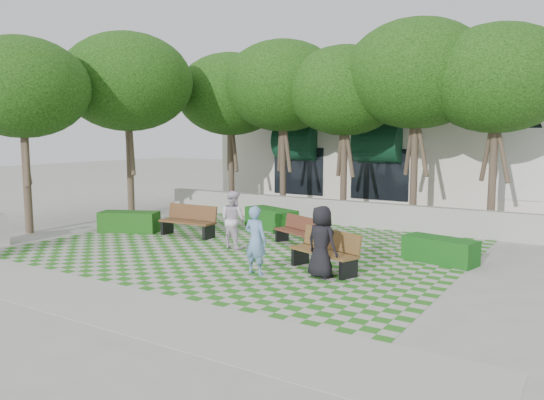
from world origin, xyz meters
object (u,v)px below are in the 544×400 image
Objects in this scene: bench_mid at (298,232)px; person_blue at (256,240)px; hedge_west at (129,222)px; bench_west at (189,221)px; hedge_east at (440,250)px; person_white at (233,220)px; person_dark at (321,242)px; hedge_midleft at (271,219)px; bench_east at (326,251)px.

bench_mid is 1.05× the size of person_blue.
person_blue is at bearing -18.88° from hedge_west.
hedge_east is at bearing 3.03° from bench_west.
bench_west is at bearing -9.18° from person_white.
person_dark is at bearing -154.88° from person_blue.
person_white is at bearing -111.67° from bench_mid.
hedge_midleft is at bearing 163.90° from hedge_east.
hedge_east is at bearing -108.79° from person_dark.
hedge_west is at bearing 2.89° from person_dark.
hedge_midleft is 4.89m from hedge_west.
bench_east is 1.76m from person_blue.
person_blue is (-1.26, -1.18, 0.34)m from bench_east.
hedge_west reaches higher than hedge_east.
hedge_west is (-5.99, -1.12, -0.07)m from bench_mid.
bench_east is 3.05m from bench_mid.
bench_west reaches higher than hedge_west.
person_white is (-5.60, -1.44, 0.52)m from hedge_east.
person_dark reaches higher than hedge_midleft.
hedge_midleft is at bearing 56.24° from bench_west.
person_dark is (0.19, -0.60, 0.36)m from bench_east.
person_blue is 3.03m from person_white.
bench_east is 3.59m from person_white.
bench_east is 1.08× the size of hedge_east.
person_dark reaches higher than hedge_west.
person_white reaches higher than hedge_midleft.
person_white is at bearing -165.60° from hedge_east.
bench_west is 5.33m from person_blue.
bench_mid is at bearing 151.87° from bench_east.
person_blue reaches higher than hedge_midleft.
person_blue reaches higher than hedge_east.
bench_east is 0.72m from person_dark.
bench_mid is 0.84× the size of hedge_midleft.
person_dark is (-1.95, -2.94, 0.52)m from hedge_east.
person_blue is (2.95, -5.36, 0.46)m from hedge_midleft.
hedge_east is 3.57m from person_dark.
person_white reaches higher than hedge_west.
person_dark is at bearing -47.36° from hedge_midleft.
hedge_east is 0.90× the size of hedge_midleft.
person_white reaches higher than bench_east.
bench_east is at bearing -133.65° from person_blue.
person_white is at bearing -77.06° from hedge_midleft.
bench_mid reaches higher than hedge_west.
bench_west is 0.95× the size of hedge_midleft.
hedge_west is at bearing -141.54° from hedge_midleft.
hedge_west is at bearing -168.44° from bench_east.
person_white is (2.32, -0.72, 0.36)m from bench_west.
hedge_west is (-3.83, -3.04, -0.02)m from hedge_midleft.
hedge_west is 1.17× the size of person_dark.
bench_west is 0.99× the size of hedge_west.
bench_mid is 3.78m from bench_west.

